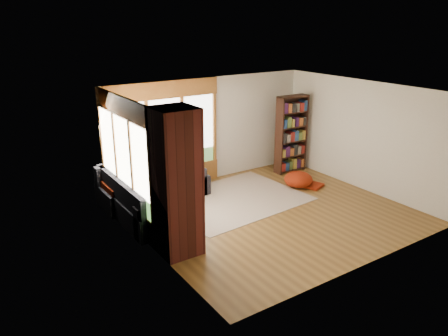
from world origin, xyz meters
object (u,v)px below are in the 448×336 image
pouf (298,179)px  dog_brindle (169,185)px  brick_chimney (176,183)px  area_rug (234,199)px  sectional_sofa (153,194)px  dog_tan (161,169)px  bookshelf (291,134)px

pouf → dog_brindle: size_ratio=0.78×
brick_chimney → dog_brindle: bearing=69.5°
pouf → area_rug: bearing=172.7°
area_rug → pouf: size_ratio=4.44×
sectional_sofa → dog_tan: dog_tan is taller
sectional_sofa → dog_tan: (0.22, 0.01, 0.51)m
dog_tan → dog_brindle: size_ratio=1.21×
brick_chimney → dog_tan: brick_chimney is taller
area_rug → dog_tan: (-1.48, 0.67, 0.81)m
bookshelf → dog_tan: (-3.87, -0.10, -0.21)m
area_rug → pouf: pouf is taller
bookshelf → sectional_sofa: bearing=-178.5°
dog_tan → brick_chimney: bearing=-117.2°
bookshelf → dog_brindle: bearing=-167.6°
brick_chimney → dog_brindle: 1.46m
dog_tan → dog_brindle: 0.82m
area_rug → brick_chimney: bearing=-147.3°
area_rug → dog_tan: size_ratio=2.85×
sectional_sofa → dog_brindle: (0.03, -0.78, 0.45)m
sectional_sofa → dog_tan: bearing=4.5°
bookshelf → pouf: (-0.61, -1.00, -0.83)m
sectional_sofa → pouf: 3.60m
brick_chimney → pouf: size_ratio=3.73×
bookshelf → dog_tan: bearing=-178.5°
brick_chimney → dog_brindle: (0.47, 1.26, -0.54)m
pouf → dog_brindle: 3.50m
brick_chimney → dog_tan: size_ratio=2.40×
brick_chimney → dog_tan: 2.22m
brick_chimney → pouf: 4.24m
dog_tan → pouf: bearing=-24.6°
area_rug → bookshelf: (2.39, 0.77, 1.02)m
bookshelf → pouf: 1.44m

